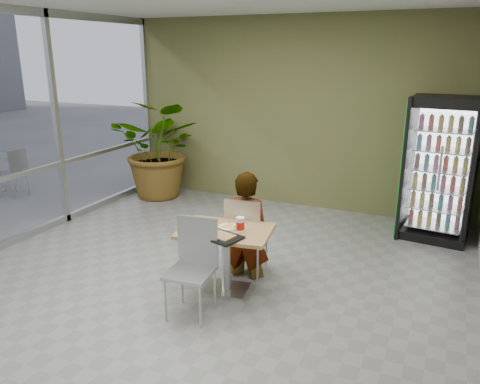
% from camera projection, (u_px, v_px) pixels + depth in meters
% --- Properties ---
extents(ground, '(7.00, 7.00, 0.00)m').
position_uv_depth(ground, '(193.00, 291.00, 5.33)').
color(ground, gray).
rests_on(ground, ground).
extents(room_envelope, '(6.00, 7.00, 3.20)m').
position_uv_depth(room_envelope, '(188.00, 153.00, 4.86)').
color(room_envelope, beige).
rests_on(room_envelope, ground).
extents(dining_table, '(1.09, 0.84, 0.75)m').
position_uv_depth(dining_table, '(226.00, 247.00, 5.16)').
color(dining_table, tan).
rests_on(dining_table, ground).
extents(chair_far, '(0.47, 0.48, 0.98)m').
position_uv_depth(chair_far, '(245.00, 231.00, 5.54)').
color(chair_far, '#AAACAE').
rests_on(chair_far, ground).
extents(chair_near, '(0.49, 0.49, 1.00)m').
position_uv_depth(chair_near, '(194.00, 259.00, 4.77)').
color(chair_near, '#AAACAE').
rests_on(chair_near, ground).
extents(seated_woman, '(0.62, 0.43, 1.59)m').
position_uv_depth(seated_woman, '(246.00, 235.00, 5.61)').
color(seated_woman, black).
rests_on(seated_woman, ground).
extents(pizza_plate, '(0.30, 0.23, 0.03)m').
position_uv_depth(pizza_plate, '(228.00, 226.00, 5.15)').
color(pizza_plate, white).
rests_on(pizza_plate, dining_table).
extents(soda_cup, '(0.09, 0.09, 0.16)m').
position_uv_depth(soda_cup, '(240.00, 225.00, 5.01)').
color(soda_cup, white).
rests_on(soda_cup, dining_table).
extents(napkin_stack, '(0.16, 0.16, 0.02)m').
position_uv_depth(napkin_stack, '(188.00, 231.00, 5.03)').
color(napkin_stack, white).
rests_on(napkin_stack, dining_table).
extents(cafeteria_tray, '(0.48, 0.40, 0.02)m').
position_uv_depth(cafeteria_tray, '(221.00, 237.00, 4.86)').
color(cafeteria_tray, black).
rests_on(cafeteria_tray, dining_table).
extents(beverage_fridge, '(1.00, 0.81, 2.03)m').
position_uv_depth(beverage_fridge, '(440.00, 170.00, 6.59)').
color(beverage_fridge, black).
rests_on(beverage_fridge, ground).
extents(potted_plant, '(1.80, 1.61, 1.81)m').
position_uv_depth(potted_plant, '(161.00, 149.00, 8.55)').
color(potted_plant, '#2A6A2D').
rests_on(potted_plant, ground).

